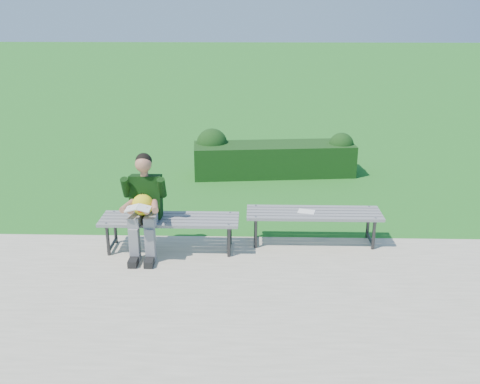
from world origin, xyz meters
name	(u,v)px	position (x,y,z in m)	size (l,w,h in m)	color
ground	(224,238)	(0.00, 0.00, 0.00)	(80.00, 80.00, 0.00)	#2F7324
walkway	(215,303)	(0.00, -1.75, 0.01)	(30.00, 3.50, 0.02)	beige
hedge	(270,157)	(0.73, 2.99, 0.35)	(3.09, 1.06, 0.87)	#1C3F14
bench_left	(170,222)	(-0.68, -0.43, 0.42)	(1.80, 0.50, 0.46)	gray
bench_right	(314,216)	(1.23, -0.16, 0.42)	(1.80, 0.50, 0.46)	gray
seated_boy	(144,203)	(-0.98, -0.53, 0.71)	(0.56, 0.76, 1.31)	slate
paper_sheet	(306,211)	(1.13, -0.16, 0.47)	(0.25, 0.21, 0.01)	white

